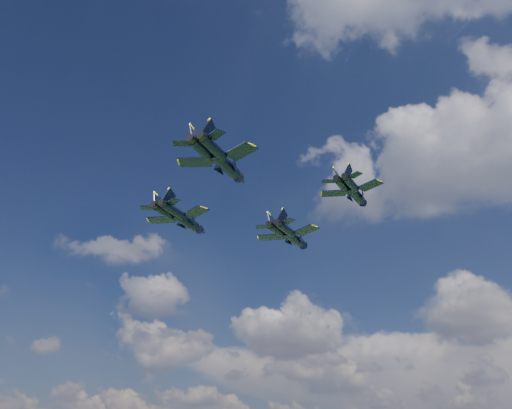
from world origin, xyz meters
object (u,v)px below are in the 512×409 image
(jet_left, at_px, (187,221))
(jet_right, at_px, (356,194))
(jet_lead, at_px, (294,238))
(jet_slot, at_px, (226,164))

(jet_left, relative_size, jet_right, 1.29)
(jet_lead, height_order, jet_slot, jet_slot)
(jet_lead, distance_m, jet_left, 23.02)
(jet_lead, distance_m, jet_right, 25.90)
(jet_lead, distance_m, jet_slot, 33.87)
(jet_lead, bearing_deg, jet_left, -133.30)
(jet_lead, bearing_deg, jet_right, -40.63)
(jet_left, xyz_separation_m, jet_right, (35.27, 2.89, -2.49))
(jet_left, height_order, jet_right, jet_left)
(jet_lead, relative_size, jet_left, 0.99)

